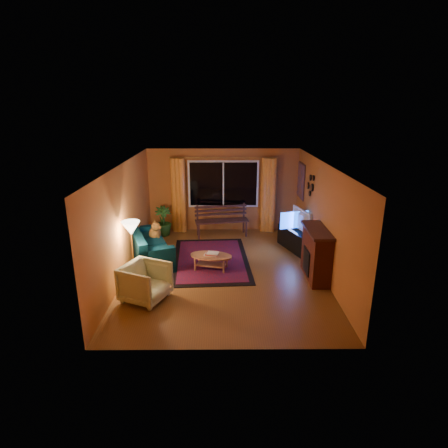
{
  "coord_description": "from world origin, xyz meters",
  "views": [
    {
      "loc": [
        -0.06,
        -8.08,
        3.76
      ],
      "look_at": [
        0.0,
        0.3,
        1.05
      ],
      "focal_mm": 30.0,
      "sensor_mm": 36.0,
      "label": 1
    }
  ],
  "objects_px": {
    "armchair": "(145,281)",
    "floor_lamp": "(133,252)",
    "coffee_table": "(211,262)",
    "tv_console": "(297,240)",
    "bench": "(222,228)",
    "sofa": "(150,245)"
  },
  "relations": [
    {
      "from": "armchair",
      "to": "floor_lamp",
      "type": "xyz_separation_m",
      "value": [
        -0.43,
        0.89,
        0.26
      ]
    },
    {
      "from": "bench",
      "to": "coffee_table",
      "type": "bearing_deg",
      "value": -105.56
    },
    {
      "from": "sofa",
      "to": "armchair",
      "type": "height_order",
      "value": "armchair"
    },
    {
      "from": "sofa",
      "to": "tv_console",
      "type": "relative_size",
      "value": 1.45
    },
    {
      "from": "bench",
      "to": "floor_lamp",
      "type": "bearing_deg",
      "value": -133.28
    },
    {
      "from": "bench",
      "to": "tv_console",
      "type": "bearing_deg",
      "value": -38.58
    },
    {
      "from": "tv_console",
      "to": "floor_lamp",
      "type": "bearing_deg",
      "value": -175.7
    },
    {
      "from": "sofa",
      "to": "coffee_table",
      "type": "bearing_deg",
      "value": -41.1
    },
    {
      "from": "armchair",
      "to": "coffee_table",
      "type": "bearing_deg",
      "value": -17.01
    },
    {
      "from": "bench",
      "to": "floor_lamp",
      "type": "distance_m",
      "value": 3.52
    },
    {
      "from": "bench",
      "to": "sofa",
      "type": "distance_m",
      "value": 2.53
    },
    {
      "from": "floor_lamp",
      "to": "coffee_table",
      "type": "relative_size",
      "value": 1.35
    },
    {
      "from": "sofa",
      "to": "tv_console",
      "type": "bearing_deg",
      "value": -10.7
    },
    {
      "from": "bench",
      "to": "tv_console",
      "type": "height_order",
      "value": "tv_console"
    },
    {
      "from": "floor_lamp",
      "to": "tv_console",
      "type": "bearing_deg",
      "value": 24.14
    },
    {
      "from": "floor_lamp",
      "to": "armchair",
      "type": "bearing_deg",
      "value": -64.39
    },
    {
      "from": "coffee_table",
      "to": "bench",
      "type": "bearing_deg",
      "value": 83.74
    },
    {
      "from": "armchair",
      "to": "tv_console",
      "type": "relative_size",
      "value": 0.63
    },
    {
      "from": "armchair",
      "to": "tv_console",
      "type": "xyz_separation_m",
      "value": [
        3.53,
        2.67,
        -0.14
      ]
    },
    {
      "from": "coffee_table",
      "to": "tv_console",
      "type": "bearing_deg",
      "value": 28.61
    },
    {
      "from": "sofa",
      "to": "armchair",
      "type": "distance_m",
      "value": 2.02
    },
    {
      "from": "armchair",
      "to": "tv_console",
      "type": "height_order",
      "value": "armchair"
    }
  ]
}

